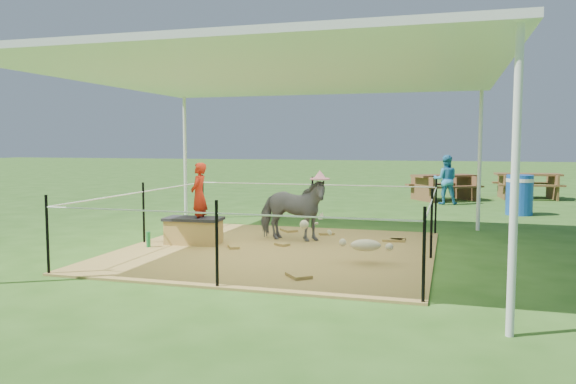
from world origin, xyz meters
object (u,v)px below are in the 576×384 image
(woman, at_px, (199,189))
(picnic_table_near, at_px, (444,187))
(distant_person, at_px, (446,180))
(foal, at_px, (366,243))
(green_bottle, at_px, (148,239))
(trash_barrel, at_px, (519,195))
(pony, at_px, (292,210))
(straw_bale, at_px, (194,232))
(picnic_table_far, at_px, (527,186))

(woman, xyz_separation_m, picnic_table_near, (3.63, 8.48, -0.55))
(distant_person, bearing_deg, picnic_table_near, -92.80)
(foal, bearing_deg, green_bottle, 164.51)
(green_bottle, xyz_separation_m, distant_person, (4.33, 7.86, 0.51))
(trash_barrel, bearing_deg, foal, -112.36)
(green_bottle, relative_size, trash_barrel, 0.26)
(picnic_table_near, relative_size, distant_person, 1.34)
(foal, bearing_deg, pony, 123.86)
(pony, relative_size, distant_person, 0.92)
(pony, bearing_deg, picnic_table_near, -12.28)
(straw_bale, bearing_deg, green_bottle, -140.71)
(picnic_table_far, bearing_deg, green_bottle, -128.11)
(woman, height_order, picnic_table_near, woman)
(distant_person, bearing_deg, trash_barrel, 125.97)
(pony, xyz_separation_m, picnic_table_far, (4.65, 8.93, -0.17))
(trash_barrel, distance_m, picnic_table_near, 3.37)
(pony, bearing_deg, picnic_table_far, -23.30)
(woman, bearing_deg, distant_person, 149.21)
(trash_barrel, bearing_deg, woman, -133.69)
(green_bottle, xyz_separation_m, picnic_table_near, (4.28, 8.93, 0.22))
(green_bottle, xyz_separation_m, trash_barrel, (5.97, 6.02, 0.31))
(woman, bearing_deg, green_bottle, -59.67)
(trash_barrel, xyz_separation_m, picnic_table_near, (-1.69, 2.91, -0.09))
(green_bottle, bearing_deg, distant_person, 61.13)
(straw_bale, xyz_separation_m, trash_barrel, (5.42, 5.57, 0.24))
(green_bottle, distance_m, picnic_table_far, 12.07)
(trash_barrel, xyz_separation_m, picnic_table_far, (0.65, 4.07, -0.08))
(woman, xyz_separation_m, foal, (2.74, -0.70, -0.61))
(woman, bearing_deg, picnic_table_near, 152.48)
(pony, relative_size, trash_barrel, 1.33)
(picnic_table_near, distance_m, distant_person, 1.11)
(distant_person, bearing_deg, foal, 77.69)
(straw_bale, height_order, foal, foal)
(straw_bale, distance_m, pony, 1.63)
(woman, distance_m, trash_barrel, 7.71)
(woman, relative_size, green_bottle, 4.32)
(pony, relative_size, picnic_table_near, 0.69)
(trash_barrel, xyz_separation_m, distant_person, (-1.64, 1.84, 0.20))
(distant_person, bearing_deg, woman, 57.88)
(pony, xyz_separation_m, trash_barrel, (3.99, 4.86, -0.09))
(straw_bale, height_order, picnic_table_far, picnic_table_far)
(pony, distance_m, picnic_table_near, 8.11)
(green_bottle, height_order, distant_person, distant_person)
(foal, xyz_separation_m, picnic_table_near, (0.89, 9.18, 0.06))
(picnic_table_near, height_order, picnic_table_far, picnic_table_far)
(woman, bearing_deg, picnic_table_far, 143.84)
(trash_barrel, height_order, distant_person, distant_person)
(straw_bale, bearing_deg, picnic_table_near, 66.28)
(woman, xyz_separation_m, trash_barrel, (5.32, 5.57, -0.46))
(pony, bearing_deg, foal, -130.62)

